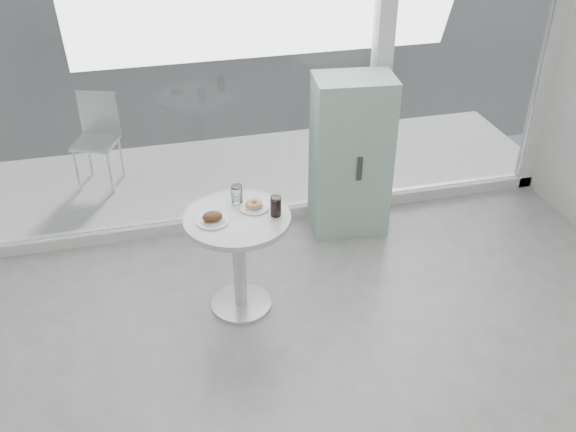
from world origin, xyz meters
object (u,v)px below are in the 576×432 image
object	(u,v)px
water_tumbler_a	(237,195)
cola_glass	(276,206)
main_table	(238,243)
plate_fritter	(213,218)
mint_cabinet	(351,156)
patio_chair	(97,133)
plate_donut	(254,206)
water_tumbler_b	(236,195)

from	to	relation	value
water_tumbler_a	cola_glass	size ratio (longest dim) A/B	0.88
main_table	plate_fritter	bearing A→B (deg)	-171.60
mint_cabinet	cola_glass	distance (m)	1.21
plate_fritter	water_tumbler_a	bearing A→B (deg)	46.56
mint_cabinet	plate_fritter	distance (m)	1.51
main_table	cola_glass	size ratio (longest dim) A/B	5.45
patio_chair	plate_donut	size ratio (longest dim) A/B	4.25
water_tumbler_a	plate_fritter	bearing A→B (deg)	-133.44
mint_cabinet	main_table	bearing A→B (deg)	-136.74
plate_fritter	plate_donut	distance (m)	0.31
patio_chair	plate_fritter	bearing A→B (deg)	-49.72
mint_cabinet	water_tumbler_a	world-z (taller)	mint_cabinet
main_table	patio_chair	world-z (taller)	patio_chair
main_table	water_tumbler_b	bearing A→B (deg)	80.85
mint_cabinet	water_tumbler_b	xyz separation A→B (m)	(-1.05, -0.63, 0.15)
plate_fritter	cola_glass	distance (m)	0.42
plate_donut	water_tumbler_a	size ratio (longest dim) A/B	1.60
water_tumbler_b	plate_fritter	bearing A→B (deg)	-132.16
water_tumbler_b	main_table	bearing A→B (deg)	-99.15
mint_cabinet	cola_glass	bearing A→B (deg)	-127.46
water_tumbler_a	cola_glass	bearing A→B (deg)	-47.31
water_tumbler_b	plate_donut	bearing A→B (deg)	-49.24
water_tumbler_b	cola_glass	size ratio (longest dim) A/B	0.78
water_tumbler_b	cola_glass	world-z (taller)	cola_glass
main_table	water_tumbler_a	xyz separation A→B (m)	(0.04, 0.19, 0.27)
main_table	mint_cabinet	distance (m)	1.36
mint_cabinet	patio_chair	xyz separation A→B (m)	(-2.02, 1.26, -0.14)
patio_chair	cola_glass	bearing A→B (deg)	-40.69
plate_donut	cola_glass	distance (m)	0.18
plate_fritter	water_tumbler_a	world-z (taller)	water_tumbler_a
patio_chair	water_tumbler_b	world-z (taller)	patio_chair
main_table	water_tumbler_a	distance (m)	0.33
plate_fritter	water_tumbler_a	size ratio (longest dim) A/B	1.76
plate_donut	water_tumbler_b	distance (m)	0.16
plate_donut	cola_glass	world-z (taller)	cola_glass
mint_cabinet	plate_fritter	bearing A→B (deg)	-139.76
water_tumbler_a	patio_chair	bearing A→B (deg)	117.32
mint_cabinet	patio_chair	distance (m)	2.38
mint_cabinet	water_tumbler_b	size ratio (longest dim) A/B	12.14
plate_donut	water_tumbler_b	xyz separation A→B (m)	(-0.10, 0.12, 0.03)
water_tumbler_a	water_tumbler_b	xyz separation A→B (m)	(-0.01, 0.00, -0.01)
water_tumbler_b	cola_glass	bearing A→B (deg)	-46.81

